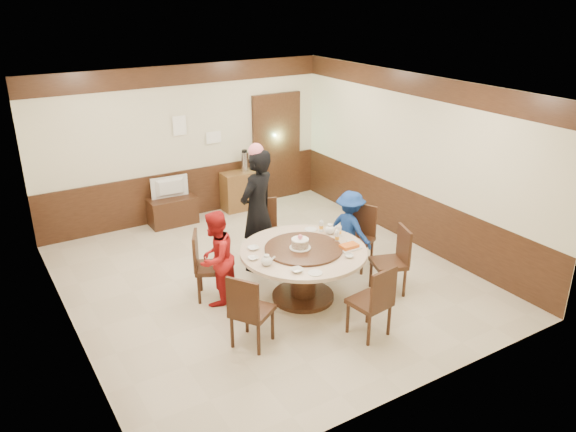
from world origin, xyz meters
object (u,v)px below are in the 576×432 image
television (171,188)px  side_cabinet (242,190)px  person_standing (257,211)px  person_red (216,258)px  thermos (245,162)px  person_blue (350,229)px  banquet_table (303,264)px  birthday_cake (300,243)px  shrimp_platter (349,247)px  tv_stand (173,211)px

television → side_cabinet: television is taller
person_standing → person_red: 1.18m
thermos → person_blue: bearing=-85.8°
television → person_standing: bearing=105.7°
banquet_table → television: television is taller
banquet_table → birthday_cake: 0.32m
person_standing → birthday_cake: (0.03, -1.13, -0.10)m
person_red → thermos: 3.60m
television → person_blue: bearing=123.8°
person_standing → shrimp_platter: (0.62, -1.45, -0.17)m
banquet_table → person_red: (-1.05, 0.54, 0.13)m
person_standing → shrimp_platter: size_ratio=6.29×
person_standing → tv_stand: (-0.50, 2.35, -0.69)m
shrimp_platter → banquet_table: bearing=151.0°
banquet_table → tv_stand: banquet_table is taller
person_blue → tv_stand: 3.49m
tv_stand → side_cabinet: size_ratio=1.06×
banquet_table → birthday_cake: (-0.05, 0.01, 0.31)m
banquet_table → thermos: 3.67m
person_standing → birthday_cake: bearing=67.0°
tv_stand → shrimp_platter: bearing=-73.5°
birthday_cake → television: (-0.53, 3.48, -0.15)m
birthday_cake → thermos: 3.65m
side_cabinet → person_standing: bearing=-111.7°
banquet_table → person_standing: bearing=94.0°
birthday_cake → side_cabinet: birthday_cake is taller
person_blue → birthday_cake: 1.32m
person_standing → thermos: size_ratio=4.97×
banquet_table → person_red: bearing=152.9°
person_red → shrimp_platter: 1.81m
television → thermos: (1.52, 0.03, 0.24)m
person_blue → thermos: 3.06m
person_blue → television: person_blue is taller
tv_stand → television: (0.00, 0.00, 0.45)m
tv_stand → side_cabinet: bearing=1.2°
thermos → birthday_cake: bearing=-105.7°
side_cabinet → shrimp_platter: bearing=-94.9°
side_cabinet → television: bearing=-178.8°
person_standing → birthday_cake: 1.14m
person_standing → side_cabinet: bearing=-136.5°
thermos → television: bearing=-178.9°
person_red → television: size_ratio=1.96×
banquet_table → person_standing: person_standing is taller
side_cabinet → thermos: thermos is taller
banquet_table → side_cabinet: banquet_table is taller
person_blue → thermos: (-0.23, 3.04, 0.33)m
banquet_table → shrimp_platter: size_ratio=5.75×
person_standing → thermos: (1.02, 2.38, -0.00)m
person_red → birthday_cake: (1.01, -0.53, 0.18)m
shrimp_platter → television: bearing=106.5°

